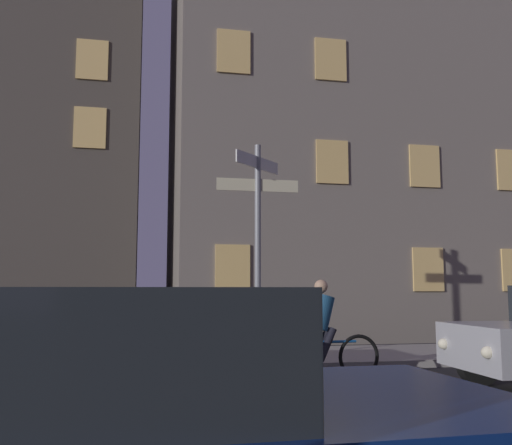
{
  "coord_description": "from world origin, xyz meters",
  "views": [
    {
      "loc": [
        -1.73,
        -5.52,
        1.45
      ],
      "look_at": [
        0.52,
        5.59,
        2.78
      ],
      "focal_mm": 40.19,
      "sensor_mm": 36.0,
      "label": 1
    }
  ],
  "objects_px": {
    "car_near_right": "(112,338)",
    "cyclist": "(324,333)",
    "car_far_oncoming": "(98,443)",
    "signpost": "(258,229)"
  },
  "relations": [
    {
      "from": "car_near_right",
      "to": "cyclist",
      "type": "distance_m",
      "value": 3.34
    },
    {
      "from": "signpost",
      "to": "car_near_right",
      "type": "xyz_separation_m",
      "value": [
        -2.57,
        -2.3,
        -1.84
      ]
    },
    {
      "from": "signpost",
      "to": "cyclist",
      "type": "xyz_separation_m",
      "value": [
        0.73,
        -1.79,
        -1.86
      ]
    },
    {
      "from": "signpost",
      "to": "car_far_oncoming",
      "type": "xyz_separation_m",
      "value": [
        -2.39,
        -8.04,
        -1.83
      ]
    },
    {
      "from": "signpost",
      "to": "cyclist",
      "type": "bearing_deg",
      "value": -67.8
    },
    {
      "from": "car_far_oncoming",
      "to": "cyclist",
      "type": "xyz_separation_m",
      "value": [
        3.12,
        6.25,
        -0.03
      ]
    },
    {
      "from": "car_far_oncoming",
      "to": "cyclist",
      "type": "height_order",
      "value": "cyclist"
    },
    {
      "from": "car_near_right",
      "to": "cyclist",
      "type": "relative_size",
      "value": 2.29
    },
    {
      "from": "cyclist",
      "to": "signpost",
      "type": "bearing_deg",
      "value": 112.2
    },
    {
      "from": "car_far_oncoming",
      "to": "cyclist",
      "type": "distance_m",
      "value": 6.98
    }
  ]
}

